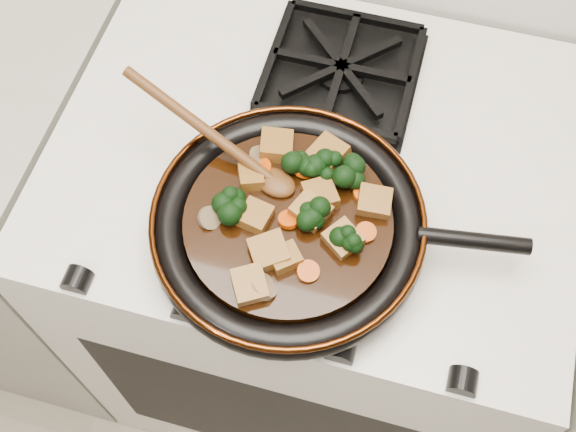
# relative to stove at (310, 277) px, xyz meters

# --- Properties ---
(stove) EXTENTS (0.76, 0.60, 0.90)m
(stove) POSITION_rel_stove_xyz_m (0.00, 0.00, 0.00)
(stove) COLOR silver
(stove) RESTS_ON ground
(burner_grate_front) EXTENTS (0.23, 0.23, 0.03)m
(burner_grate_front) POSITION_rel_stove_xyz_m (0.00, -0.14, 0.46)
(burner_grate_front) COLOR black
(burner_grate_front) RESTS_ON stove
(burner_grate_back) EXTENTS (0.23, 0.23, 0.03)m
(burner_grate_back) POSITION_rel_stove_xyz_m (0.00, 0.14, 0.46)
(burner_grate_back) COLOR black
(burner_grate_back) RESTS_ON stove
(skillet) EXTENTS (0.48, 0.35, 0.05)m
(skillet) POSITION_rel_stove_xyz_m (-0.00, -0.15, 0.49)
(skillet) COLOR black
(skillet) RESTS_ON burner_grate_front
(braising_sauce) EXTENTS (0.27, 0.27, 0.02)m
(braising_sauce) POSITION_rel_stove_xyz_m (-0.00, -0.15, 0.50)
(braising_sauce) COLOR black
(braising_sauce) RESTS_ON skillet
(tofu_cube_0) EXTENTS (0.06, 0.06, 0.03)m
(tofu_cube_0) POSITION_rel_stove_xyz_m (0.02, -0.05, 0.52)
(tofu_cube_0) COLOR brown
(tofu_cube_0) RESTS_ON braising_sauce
(tofu_cube_1) EXTENTS (0.04, 0.05, 0.03)m
(tofu_cube_1) POSITION_rel_stove_xyz_m (-0.07, -0.11, 0.52)
(tofu_cube_1) COLOR brown
(tofu_cube_1) RESTS_ON braising_sauce
(tofu_cube_2) EXTENTS (0.06, 0.06, 0.02)m
(tofu_cube_2) POSITION_rel_stove_xyz_m (0.03, -0.11, 0.52)
(tofu_cube_2) COLOR brown
(tofu_cube_2) RESTS_ON braising_sauce
(tofu_cube_3) EXTENTS (0.05, 0.05, 0.02)m
(tofu_cube_3) POSITION_rel_stove_xyz_m (0.01, -0.21, 0.52)
(tofu_cube_3) COLOR brown
(tofu_cube_3) RESTS_ON braising_sauce
(tofu_cube_4) EXTENTS (0.06, 0.06, 0.03)m
(tofu_cube_4) POSITION_rel_stove_xyz_m (0.07, -0.16, 0.52)
(tofu_cube_4) COLOR brown
(tofu_cube_4) RESTS_ON braising_sauce
(tofu_cube_5) EXTENTS (0.06, 0.06, 0.03)m
(tofu_cube_5) POSITION_rel_stove_xyz_m (-0.01, -0.20, 0.52)
(tofu_cube_5) COLOR brown
(tofu_cube_5) RESTS_ON braising_sauce
(tofu_cube_6) EXTENTS (0.05, 0.04, 0.03)m
(tofu_cube_6) POSITION_rel_stove_xyz_m (0.10, -0.10, 0.52)
(tofu_cube_6) COLOR brown
(tofu_cube_6) RESTS_ON braising_sauce
(tofu_cube_7) EXTENTS (0.05, 0.05, 0.03)m
(tofu_cube_7) POSITION_rel_stove_xyz_m (-0.05, -0.05, 0.52)
(tofu_cube_7) COLOR brown
(tofu_cube_7) RESTS_ON braising_sauce
(tofu_cube_8) EXTENTS (0.06, 0.06, 0.03)m
(tofu_cube_8) POSITION_rel_stove_xyz_m (-0.02, -0.25, 0.52)
(tofu_cube_8) COLOR brown
(tofu_cube_8) RESTS_ON braising_sauce
(tofu_cube_9) EXTENTS (0.04, 0.04, 0.02)m
(tofu_cube_9) POSITION_rel_stove_xyz_m (-0.04, -0.16, 0.52)
(tofu_cube_9) COLOR brown
(tofu_cube_9) RESTS_ON braising_sauce
(tofu_cube_10) EXTENTS (0.06, 0.05, 0.03)m
(tofu_cube_10) POSITION_rel_stove_xyz_m (0.02, -0.14, 0.52)
(tofu_cube_10) COLOR brown
(tofu_cube_10) RESTS_ON braising_sauce
(broccoli_floret_0) EXTENTS (0.08, 0.08, 0.06)m
(broccoli_floret_0) POSITION_rel_stove_xyz_m (0.03, -0.15, 0.52)
(broccoli_floret_0) COLOR black
(broccoli_floret_0) RESTS_ON braising_sauce
(broccoli_floret_1) EXTENTS (0.08, 0.09, 0.07)m
(broccoli_floret_1) POSITION_rel_stove_xyz_m (-0.08, -0.16, 0.52)
(broccoli_floret_1) COLOR black
(broccoli_floret_1) RESTS_ON braising_sauce
(broccoli_floret_2) EXTENTS (0.08, 0.09, 0.07)m
(broccoli_floret_2) POSITION_rel_stove_xyz_m (0.07, -0.16, 0.52)
(broccoli_floret_2) COLOR black
(broccoli_floret_2) RESTS_ON braising_sauce
(broccoli_floret_3) EXTENTS (0.06, 0.07, 0.06)m
(broccoli_floret_3) POSITION_rel_stove_xyz_m (0.02, -0.07, 0.52)
(broccoli_floret_3) COLOR black
(broccoli_floret_3) RESTS_ON braising_sauce
(broccoli_floret_4) EXTENTS (0.07, 0.08, 0.07)m
(broccoli_floret_4) POSITION_rel_stove_xyz_m (0.05, -0.07, 0.52)
(broccoli_floret_4) COLOR black
(broccoli_floret_4) RESTS_ON braising_sauce
(broccoli_floret_5) EXTENTS (0.08, 0.09, 0.06)m
(broccoli_floret_5) POSITION_rel_stove_xyz_m (-0.00, -0.07, 0.52)
(broccoli_floret_5) COLOR black
(broccoli_floret_5) RESTS_ON braising_sauce
(carrot_coin_0) EXTENTS (0.03, 0.03, 0.02)m
(carrot_coin_0) POSITION_rel_stove_xyz_m (0.04, -0.21, 0.51)
(carrot_coin_0) COLOR #C83F05
(carrot_coin_0) RESTS_ON braising_sauce
(carrot_coin_1) EXTENTS (0.03, 0.03, 0.01)m
(carrot_coin_1) POSITION_rel_stove_xyz_m (-0.00, -0.15, 0.51)
(carrot_coin_1) COLOR #C83F05
(carrot_coin_1) RESTS_ON braising_sauce
(carrot_coin_2) EXTENTS (0.03, 0.03, 0.02)m
(carrot_coin_2) POSITION_rel_stove_xyz_m (-0.00, -0.07, 0.51)
(carrot_coin_2) COLOR #C83F05
(carrot_coin_2) RESTS_ON braising_sauce
(carrot_coin_3) EXTENTS (0.03, 0.03, 0.02)m
(carrot_coin_3) POSITION_rel_stove_xyz_m (-0.06, -0.09, 0.51)
(carrot_coin_3) COLOR #C83F05
(carrot_coin_3) RESTS_ON braising_sauce
(carrot_coin_4) EXTENTS (0.03, 0.03, 0.01)m
(carrot_coin_4) POSITION_rel_stove_xyz_m (0.10, -0.14, 0.51)
(carrot_coin_4) COLOR #C83F05
(carrot_coin_4) RESTS_ON braising_sauce
(carrot_coin_5) EXTENTS (0.03, 0.03, 0.01)m
(carrot_coin_5) POSITION_rel_stove_xyz_m (0.08, -0.09, 0.51)
(carrot_coin_5) COLOR #C83F05
(carrot_coin_5) RESTS_ON braising_sauce
(mushroom_slice_0) EXTENTS (0.03, 0.03, 0.03)m
(mushroom_slice_0) POSITION_rel_stove_xyz_m (-0.06, -0.07, 0.52)
(mushroom_slice_0) COLOR brown
(mushroom_slice_0) RESTS_ON braising_sauce
(mushroom_slice_1) EXTENTS (0.04, 0.04, 0.03)m
(mushroom_slice_1) POSITION_rel_stove_xyz_m (-0.10, -0.18, 0.52)
(mushroom_slice_1) COLOR brown
(mushroom_slice_1) RESTS_ON braising_sauce
(mushroom_slice_2) EXTENTS (0.05, 0.05, 0.03)m
(mushroom_slice_2) POSITION_rel_stove_xyz_m (-0.01, -0.25, 0.52)
(mushroom_slice_2) COLOR brown
(mushroom_slice_2) RESTS_ON braising_sauce
(wooden_spoon) EXTENTS (0.15, 0.07, 0.24)m
(wooden_spoon) POSITION_rel_stove_xyz_m (-0.10, -0.08, 0.53)
(wooden_spoon) COLOR #4F2B11
(wooden_spoon) RESTS_ON braising_sauce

